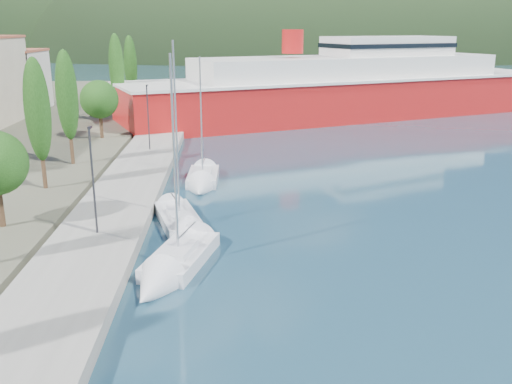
{
  "coord_description": "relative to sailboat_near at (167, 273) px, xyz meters",
  "views": [
    {
      "loc": [
        -1.38,
        -15.49,
        12.14
      ],
      "look_at": [
        0.0,
        14.0,
        3.5
      ],
      "focal_mm": 40.0,
      "sensor_mm": 36.0,
      "label": 1
    }
  ],
  "objects": [
    {
      "name": "sailboat_far",
      "position": [
        0.96,
        16.76,
        -0.01
      ],
      "size": [
        2.54,
        7.41,
        10.8
      ],
      "color": "silver",
      "rests_on": "ground"
    },
    {
      "name": "sailboat_near",
      "position": [
        0.0,
        0.0,
        0.0
      ],
      "size": [
        4.62,
        8.61,
        11.86
      ],
      "color": "silver",
      "rests_on": "ground"
    },
    {
      "name": "sailboat_mid",
      "position": [
        0.45,
        6.2,
        -0.02
      ],
      "size": [
        4.43,
        8.78,
        12.22
      ],
      "color": "silver",
      "rests_on": "ground"
    },
    {
      "name": "quay",
      "position": [
        -4.41,
        15.23,
        0.08
      ],
      "size": [
        5.0,
        88.0,
        0.8
      ],
      "primitive_type": "cube",
      "color": "gray",
      "rests_on": "ground"
    },
    {
      "name": "ground",
      "position": [
        4.59,
        109.23,
        -0.32
      ],
      "size": [
        1400.0,
        1400.0,
        0.0
      ],
      "primitive_type": "plane",
      "color": "#204457"
    },
    {
      "name": "ferry",
      "position": [
        19.58,
        52.0,
        3.42
      ],
      "size": [
        62.38,
        34.89,
        12.29
      ],
      "color": "red",
      "rests_on": "ground"
    },
    {
      "name": "lamp_posts",
      "position": [
        -4.41,
        4.75,
        3.77
      ],
      "size": [
        0.15,
        45.78,
        6.06
      ],
      "color": "#2D2D33",
      "rests_on": "quay"
    },
    {
      "name": "tree_row",
      "position": [
        -10.31,
        21.41,
        5.52
      ],
      "size": [
        3.96,
        66.37,
        10.75
      ],
      "color": "#47301E",
      "rests_on": "land_strip"
    }
  ]
}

